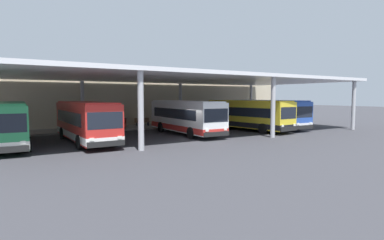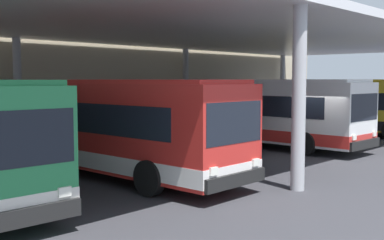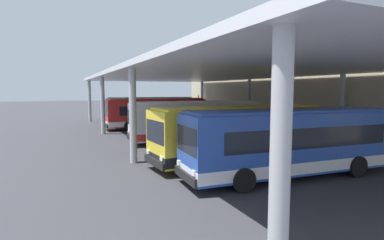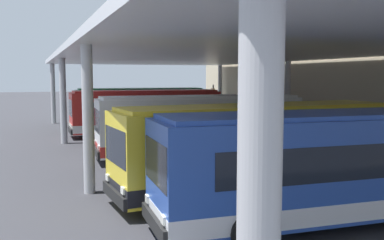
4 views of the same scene
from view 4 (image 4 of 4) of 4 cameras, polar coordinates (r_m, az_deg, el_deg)
ground_plane at (r=22.70m, az=-8.78°, el=-4.92°), size 200.00×200.00×0.00m
platform_kerb at (r=27.49m, az=16.01°, el=-3.02°), size 42.00×4.50×0.18m
station_building_facade at (r=29.24m, az=21.35°, el=3.72°), size 48.00×1.60×6.68m
canopy_shelter at (r=24.03m, az=4.12°, el=8.45°), size 40.00×17.00×5.55m
bus_nearest_bay at (r=36.54m, az=-6.67°, el=1.75°), size 3.16×10.66×3.17m
bus_second_bay at (r=31.28m, az=-5.94°, el=1.10°), size 2.74×10.53×3.17m
bus_middle_bay at (r=22.54m, az=1.04°, el=-0.67°), size 3.00×10.62×3.17m
bus_far_bay at (r=15.70m, az=8.80°, el=-3.54°), size 3.34×10.69×3.17m
bus_departing at (r=13.08m, az=18.21°, el=-5.64°), size 3.06×10.64×3.17m
bench_waiting at (r=27.38m, az=16.27°, el=-1.85°), size 1.80×0.45×0.92m
trash_bin at (r=29.18m, az=13.95°, el=-1.31°), size 0.52×0.52×0.98m
banner_sign at (r=39.30m, az=2.75°, el=2.54°), size 0.70×0.12×3.20m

